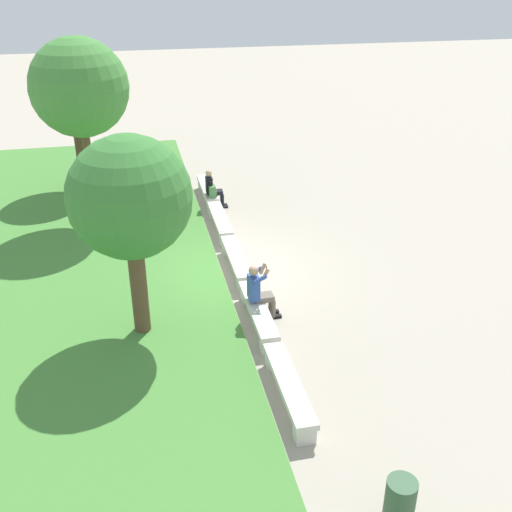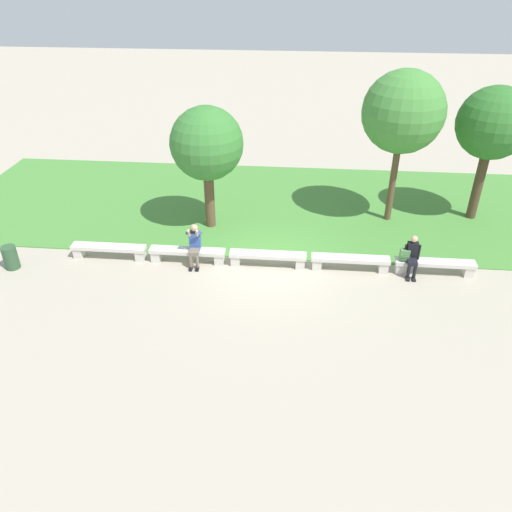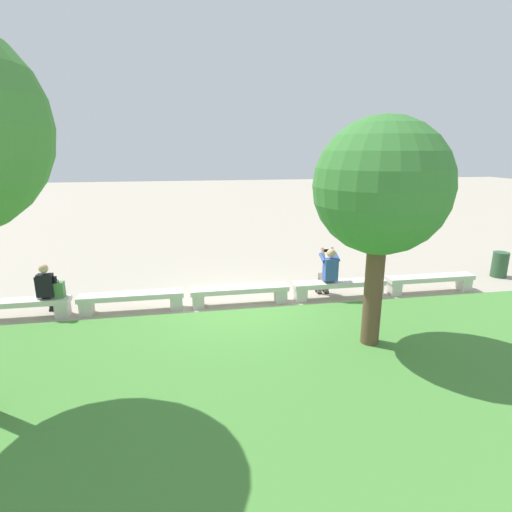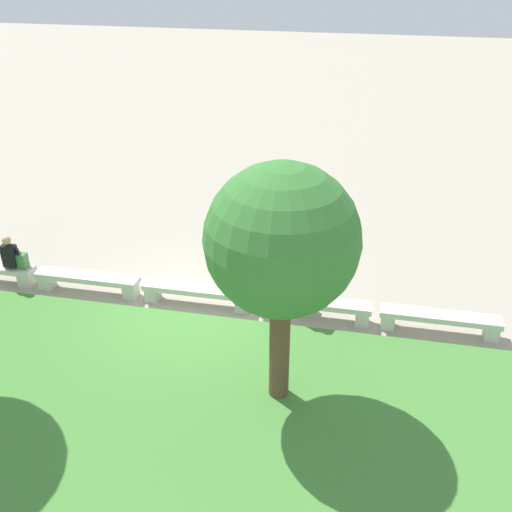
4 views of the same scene
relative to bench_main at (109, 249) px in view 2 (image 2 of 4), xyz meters
name	(u,v)px [view 2 (image 2 of 4)]	position (x,y,z in m)	size (l,w,h in m)	color
ground_plane	(268,265)	(5.10, 0.00, -0.31)	(80.00, 80.00, 0.00)	#A89E8C
grass_strip	(276,205)	(5.10, 4.38, -0.30)	(24.58, 8.00, 0.03)	#478438
bench_main	(109,249)	(0.00, 0.00, 0.00)	(2.39, 0.40, 0.45)	beige
bench_near	(187,253)	(2.55, 0.00, 0.00)	(2.39, 0.40, 0.45)	beige
bench_mid	(268,257)	(5.10, 0.00, 0.00)	(2.39, 0.40, 0.45)	beige
bench_far	(350,261)	(7.64, 0.00, 0.00)	(2.39, 0.40, 0.45)	beige
bench_end	(435,265)	(10.19, 0.00, 0.00)	(2.39, 0.40, 0.45)	beige
person_photographer	(195,243)	(2.82, -0.08, 0.43)	(0.48, 0.73, 1.32)	black
person_distant	(412,255)	(9.45, -0.07, 0.36)	(0.48, 0.68, 1.26)	black
backpack	(405,255)	(9.24, -0.03, 0.31)	(0.28, 0.24, 0.43)	#4C7F47
tree_behind_wall	(207,144)	(2.87, 2.47, 2.72)	(2.44, 2.44, 4.28)	brown
tree_left_background	(493,124)	(12.36, 3.99, 3.19)	(2.45, 2.45, 4.77)	#4C3826
tree_right_background	(403,113)	(9.26, 3.56, 3.62)	(2.73, 2.73, 5.32)	brown
trash_bin	(11,257)	(-2.82, -0.85, 0.06)	(0.44, 0.44, 0.75)	#2D5133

